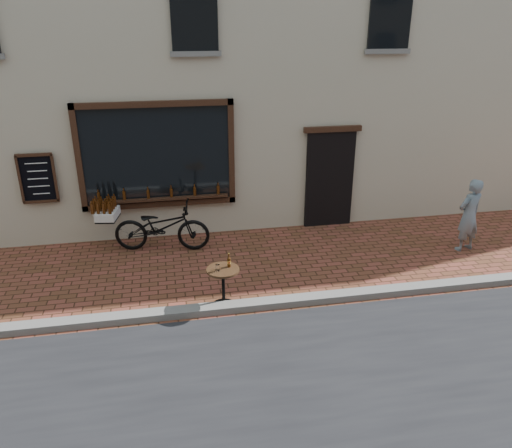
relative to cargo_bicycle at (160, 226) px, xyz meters
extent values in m
plane|color=#5A321D|center=(1.95, -2.80, -0.53)|extent=(90.00, 90.00, 0.00)
cube|color=slate|center=(1.95, -2.60, -0.47)|extent=(90.00, 0.25, 0.12)
cube|color=black|center=(0.05, 0.65, 1.32)|extent=(3.00, 0.06, 2.00)
cube|color=black|center=(0.05, 0.63, 2.38)|extent=(3.24, 0.10, 0.12)
cube|color=black|center=(0.05, 0.63, 0.26)|extent=(3.24, 0.10, 0.12)
cube|color=black|center=(-1.51, 0.63, 1.32)|extent=(0.12, 0.10, 2.24)
cube|color=black|center=(1.61, 0.63, 1.32)|extent=(0.12, 0.10, 2.24)
cube|color=black|center=(0.05, 0.58, 0.39)|extent=(2.90, 0.16, 0.05)
cube|color=black|center=(3.85, 0.66, 0.57)|extent=(1.10, 0.10, 2.20)
cube|color=black|center=(3.85, 0.63, 1.73)|extent=(1.30, 0.10, 0.12)
cube|color=black|center=(-2.35, 0.64, 0.97)|extent=(0.62, 0.04, 0.92)
cylinder|color=#3D1C07|center=(-1.20, 0.58, 0.51)|extent=(0.06, 0.06, 0.19)
cylinder|color=#3D1C07|center=(-0.70, 0.58, 0.51)|extent=(0.06, 0.06, 0.19)
cylinder|color=#3D1C07|center=(-0.20, 0.58, 0.51)|extent=(0.06, 0.06, 0.19)
cylinder|color=#3D1C07|center=(0.30, 0.58, 0.51)|extent=(0.06, 0.06, 0.19)
cylinder|color=#3D1C07|center=(0.80, 0.58, 0.51)|extent=(0.06, 0.06, 0.19)
cylinder|color=#3D1C07|center=(1.30, 0.58, 0.51)|extent=(0.06, 0.06, 0.19)
cube|color=black|center=(0.95, 0.66, 4.07)|extent=(0.90, 0.06, 1.40)
cube|color=black|center=(4.95, 0.66, 4.07)|extent=(0.90, 0.06, 1.40)
imported|color=black|center=(0.04, -0.01, -0.01)|extent=(2.05, 1.02, 1.03)
cube|color=black|center=(-1.03, 0.19, 0.18)|extent=(0.48, 0.61, 0.03)
cube|color=silver|center=(-1.03, 0.19, 0.28)|extent=(0.48, 0.63, 0.16)
cylinder|color=#3D1C07|center=(-0.95, -0.04, 0.47)|extent=(0.06, 0.06, 0.22)
cylinder|color=#3D1C07|center=(-1.06, -0.02, 0.47)|extent=(0.06, 0.06, 0.22)
cylinder|color=#3D1C07|center=(-1.18, 0.00, 0.47)|extent=(0.06, 0.06, 0.22)
cylinder|color=#3D1C07|center=(-1.29, 0.02, 0.47)|extent=(0.06, 0.06, 0.22)
cylinder|color=#3D1C07|center=(-0.93, 0.10, 0.47)|extent=(0.06, 0.06, 0.22)
cylinder|color=#3D1C07|center=(-1.04, 0.12, 0.47)|extent=(0.06, 0.06, 0.22)
cylinder|color=#3D1C07|center=(-1.15, 0.14, 0.47)|extent=(0.06, 0.06, 0.22)
cylinder|color=#3D1C07|center=(-1.26, 0.16, 0.47)|extent=(0.06, 0.06, 0.22)
cylinder|color=#3D1C07|center=(-0.90, 0.23, 0.47)|extent=(0.06, 0.06, 0.22)
cylinder|color=#3D1C07|center=(-1.02, 0.25, 0.47)|extent=(0.06, 0.06, 0.22)
cylinder|color=#3D1C07|center=(-1.13, 0.27, 0.47)|extent=(0.06, 0.06, 0.22)
cylinder|color=#3D1C07|center=(-1.24, 0.29, 0.47)|extent=(0.06, 0.06, 0.22)
cylinder|color=#3D1C07|center=(-0.88, 0.37, 0.47)|extent=(0.06, 0.06, 0.22)
cylinder|color=#3D1C07|center=(-0.99, 0.39, 0.47)|extent=(0.06, 0.06, 0.22)
cylinder|color=black|center=(1.01, -2.45, -0.51)|extent=(0.40, 0.40, 0.03)
cylinder|color=black|center=(1.01, -2.45, -0.18)|extent=(0.06, 0.06, 0.64)
cylinder|color=black|center=(1.01, -2.45, 0.16)|extent=(0.55, 0.55, 0.04)
cylinder|color=gold|center=(1.12, -2.40, 0.27)|extent=(0.06, 0.06, 0.06)
cylinder|color=white|center=(0.91, -2.52, 0.24)|extent=(0.07, 0.07, 0.12)
imported|color=slate|center=(6.24, -1.18, 0.24)|extent=(0.64, 0.51, 1.54)
camera|label=1|loc=(0.19, -9.67, 4.01)|focal=35.00mm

